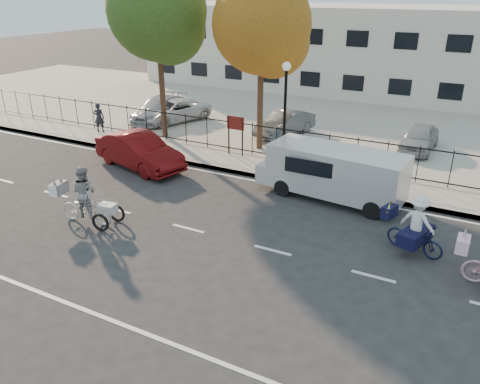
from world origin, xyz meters
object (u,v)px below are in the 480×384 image
Objects in this scene: lot_car_a at (159,109)px; lot_car_c at (285,123)px; bull_bike at (415,230)px; red_sedan at (139,151)px; lamppost at (285,96)px; white_van at (333,172)px; lot_car_b at (173,111)px; pedestrian at (99,118)px; lot_car_d at (419,138)px; zebra_trike at (86,202)px.

lot_car_a is 7.58m from lot_car_c.
red_sedan is (-11.69, 1.92, 0.02)m from bull_bike.
lamppost is 4.24m from white_van.
lamppost is at bearing -1.89° from lot_car_b.
lamppost is 2.14× the size of bull_bike.
red_sedan is at bearing -103.20° from lot_car_c.
lot_car_c reaches higher than lot_car_b.
pedestrian is (-10.50, 0.00, -2.20)m from lamppost.
lot_car_a is at bearing -172.27° from lot_car_d.
zebra_trike is 1.52× the size of pedestrian.
lamppost is at bearing -52.69° from lot_car_c.
red_sedan reaches higher than lot_car_d.
lot_car_c reaches higher than lot_car_d.
lot_car_c is (8.94, 4.00, -0.16)m from pedestrian.
white_van is 12.59m from lot_car_b.
red_sedan is 7.10m from lot_car_b.
bull_bike is 0.45× the size of red_sedan.
zebra_trike is at bearing 125.42° from bull_bike.
lamppost is at bearing 147.92° from white_van.
lamppost reaches higher than lot_car_c.
pedestrian is 9.79m from lot_car_c.
lot_car_d is at bearing -43.14° from zebra_trike.
white_van is 3.63× the size of pedestrian.
white_van reaches higher than pedestrian.
red_sedan is 12.92m from lot_car_d.
white_van is 7.21m from lot_car_d.
lot_car_c is (6.68, 0.47, 0.00)m from lot_car_b.
lot_car_a is at bearing 16.98° from zebra_trike.
lot_car_a is 1.02× the size of lot_car_b.
zebra_trike is 8.73m from white_van.
lot_car_b is (-2.77, 6.53, 0.01)m from red_sedan.
lamppost is 1.86× the size of zebra_trike.
pedestrian is 0.41× the size of lot_car_c.
lamppost is 0.78× the size of white_van.
pedestrian is at bearing 91.98° from bull_bike.
zebra_trike reaches higher than lot_car_c.
white_van is at bearing 147.05° from pedestrian.
lot_car_b is at bearing 38.14° from red_sedan.
zebra_trike reaches higher than bull_bike.
white_van is 8.42m from red_sedan.
lamppost is 0.96× the size of red_sedan.
lot_car_b is at bearing -172.46° from lot_car_d.
lot_car_d is (2.07, 6.90, -0.31)m from white_van.
zebra_trike is 0.42× the size of white_van.
zebra_trike is at bearing -121.78° from lot_car_d.
lot_car_b is 1.25× the size of lot_car_d.
zebra_trike is at bearing -84.27° from lot_car_c.
lot_car_d is (14.11, 1.18, -0.05)m from lot_car_a.
bull_bike is 0.36× the size of white_van.
lot_car_b is (-11.15, 5.83, -0.30)m from white_van.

